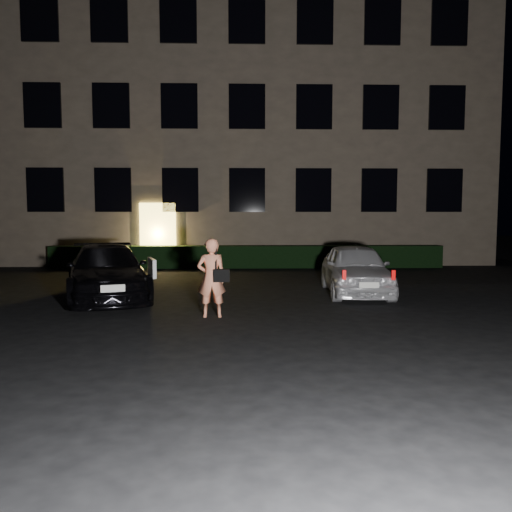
{
  "coord_description": "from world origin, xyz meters",
  "views": [
    {
      "loc": [
        -0.21,
        -8.68,
        2.03
      ],
      "look_at": [
        0.09,
        2.0,
        1.15
      ],
      "focal_mm": 35.0,
      "sensor_mm": 36.0,
      "label": 1
    }
  ],
  "objects": [
    {
      "name": "sedan",
      "position": [
        -3.5,
        3.47,
        0.65
      ],
      "size": [
        3.09,
        4.8,
        1.29
      ],
      "rotation": [
        0.0,
        0.0,
        0.31
      ],
      "color": "black",
      "rests_on": "ground"
    },
    {
      "name": "ground",
      "position": [
        0.0,
        0.0,
        0.0
      ],
      "size": [
        80.0,
        80.0,
        0.0
      ],
      "primitive_type": "plane",
      "color": "black",
      "rests_on": "ground"
    },
    {
      "name": "man",
      "position": [
        -0.81,
        1.15,
        0.79
      ],
      "size": [
        0.66,
        0.41,
        1.57
      ],
      "rotation": [
        0.0,
        0.0,
        3.21
      ],
      "color": "#FC9269",
      "rests_on": "ground"
    },
    {
      "name": "building",
      "position": [
        -0.0,
        14.99,
        6.0
      ],
      "size": [
        20.0,
        8.11,
        12.0
      ],
      "color": "brown",
      "rests_on": "ground"
    },
    {
      "name": "hedge",
      "position": [
        0.0,
        10.5,
        0.42
      ],
      "size": [
        15.0,
        0.7,
        0.85
      ],
      "primitive_type": "cube",
      "color": "black",
      "rests_on": "ground"
    },
    {
      "name": "hatch",
      "position": [
        2.71,
        3.98,
        0.65
      ],
      "size": [
        1.77,
        3.9,
        1.3
      ],
      "rotation": [
        0.0,
        0.0,
        -0.06
      ],
      "color": "silver",
      "rests_on": "ground"
    }
  ]
}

